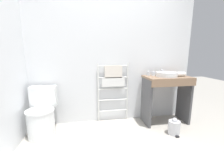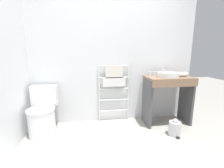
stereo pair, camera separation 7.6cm
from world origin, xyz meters
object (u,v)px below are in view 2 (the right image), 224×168
cup_near_edge (154,74)px  trash_bin (175,128)px  toilet (43,115)px  towel_radiator (114,81)px  sink_basin (168,75)px  cup_near_wall (150,74)px  hair_dryer (182,74)px

cup_near_edge → trash_bin: bearing=-76.5°
toilet → trash_bin: 2.12m
towel_radiator → sink_basin: 0.96m
sink_basin → cup_near_wall: bearing=146.3°
towel_radiator → trash_bin: 1.28m
hair_dryer → sink_basin: bearing=179.7°
toilet → sink_basin: sink_basin is taller
toilet → cup_near_wall: bearing=7.3°
sink_basin → cup_near_edge: (-0.18, 0.15, -0.01)m
cup_near_wall → trash_bin: size_ratio=0.30×
cup_near_wall → hair_dryer: (0.54, -0.18, -0.00)m
towel_radiator → cup_near_wall: (0.66, -0.06, 0.14)m
sink_basin → hair_dryer: size_ratio=1.72×
cup_near_edge → toilet: bearing=-173.7°
cup_near_wall → cup_near_edge: size_ratio=1.10×
toilet → cup_near_edge: bearing=6.3°
cup_near_wall → cup_near_edge: (0.08, -0.02, -0.00)m
towel_radiator → trash_bin: (0.88, -0.65, -0.66)m
towel_radiator → cup_near_edge: bearing=-6.5°
cup_near_edge → sink_basin: bearing=-40.0°
toilet → cup_near_wall: cup_near_wall is taller
toilet → towel_radiator: (1.20, 0.30, 0.46)m
towel_radiator → cup_near_wall: 0.67m
cup_near_edge → trash_bin: size_ratio=0.27×
sink_basin → cup_near_wall: cup_near_wall is taller
sink_basin → cup_near_wall: (-0.27, 0.18, -0.00)m
cup_near_edge → cup_near_wall: bearing=163.9°
cup_near_wall → hair_dryer: 0.56m
sink_basin → cup_near_wall: 0.32m
cup_near_edge → hair_dryer: hair_dryer is taller
sink_basin → trash_bin: sink_basin is taller
cup_near_wall → trash_bin: cup_near_wall is taller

